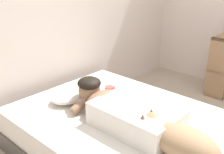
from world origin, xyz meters
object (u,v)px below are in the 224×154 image
dog (179,140)px  cell_phone (177,116)px  bed (130,140)px  pillow (76,93)px  bookshelf (223,65)px  coffee_cup (110,90)px  person_lying (122,109)px

dog → cell_phone: dog is taller
bed → pillow: (-0.05, 0.60, 0.25)m
pillow → bookshelf: (1.85, -0.63, -0.06)m
pillow → coffee_cup: 0.32m
coffee_cup → bookshelf: bearing=-16.6°
bed → dog: dog is taller
bookshelf → cell_phone: bearing=-171.6°
person_lying → cell_phone: size_ratio=6.57×
bookshelf → pillow: bearing=161.2°
bed → person_lying: 0.31m
pillow → cell_phone: (0.33, -0.86, -0.05)m
dog → bookshelf: (1.94, 0.46, -0.10)m
bed → coffee_cup: (0.23, 0.44, 0.23)m
person_lying → coffee_cup: size_ratio=7.36×
bed → bookshelf: 1.82m
coffee_cup → dog: bearing=-111.0°
pillow → dog: 1.10m
dog → coffee_cup: size_ratio=4.60×
bed → person_lying: (-0.07, 0.03, 0.30)m
person_lying → dog: (-0.06, -0.52, -0.00)m
pillow → bookshelf: 1.96m
coffee_cup → bookshelf: bookshelf is taller
bed → coffee_cup: coffee_cup is taller
pillow → person_lying: 0.57m
bed → coffee_cup: 0.55m
coffee_cup → cell_phone: 0.70m
pillow → coffee_cup: bearing=-30.5°
pillow → dog: size_ratio=0.90×
person_lying → dog: 0.53m
person_lying → bookshelf: size_ratio=1.23×
bed → person_lying: bearing=155.0°
pillow → person_lying: bearing=-92.7°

